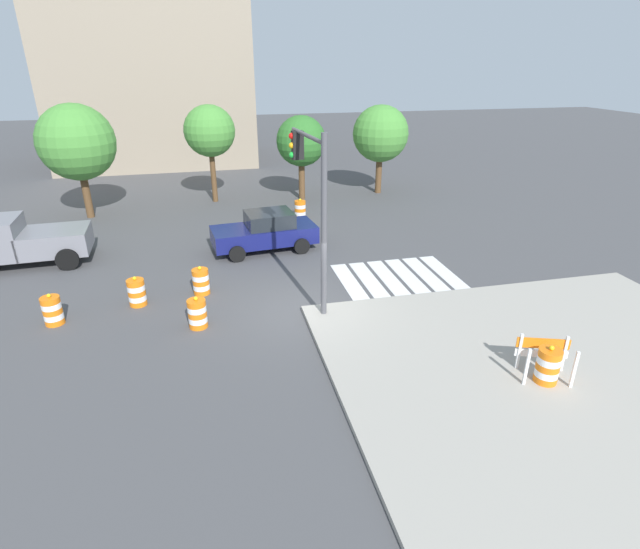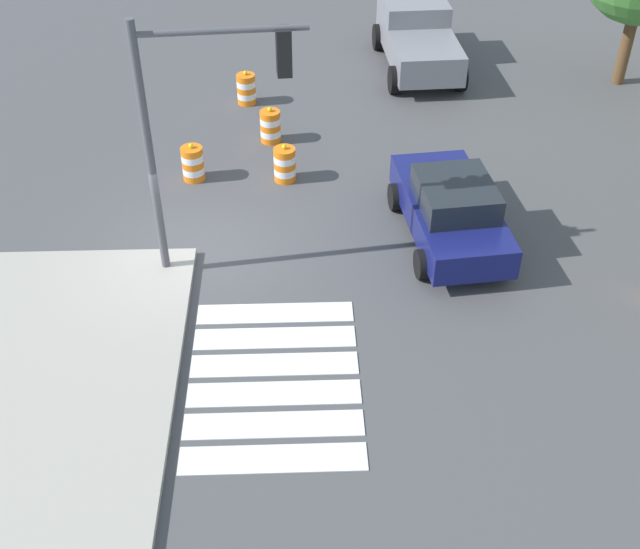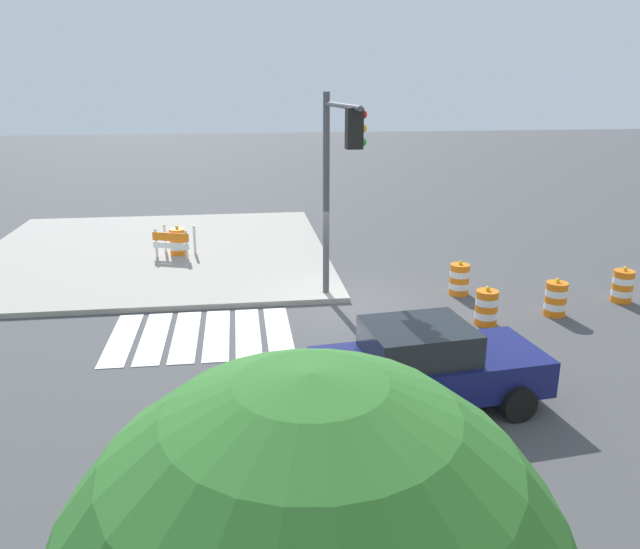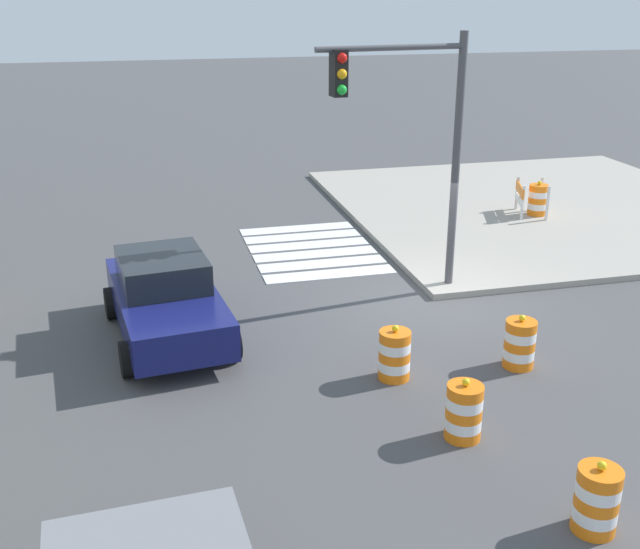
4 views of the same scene
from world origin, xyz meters
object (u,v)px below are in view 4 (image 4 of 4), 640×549
at_px(traffic_barrel_median_near, 520,344).
at_px(traffic_barrel_near_corner, 464,412).
at_px(sports_car, 166,298).
at_px(traffic_barrel_on_sidewalk, 538,200).
at_px(traffic_light_pole, 410,120).
at_px(construction_barricade, 525,195).
at_px(traffic_barrel_median_far, 597,500).
at_px(traffic_barrel_crosswalk_end, 394,355).

bearing_deg(traffic_barrel_median_near, traffic_barrel_near_corner, 134.79).
distance_m(sports_car, traffic_barrel_median_near, 6.75).
bearing_deg(traffic_barrel_on_sidewalk, traffic_barrel_median_near, 149.26).
bearing_deg(traffic_barrel_on_sidewalk, traffic_light_pole, 128.37).
distance_m(sports_car, traffic_barrel_near_corner, 6.35).
xyz_separation_m(traffic_barrel_near_corner, construction_barricade, (10.41, -6.55, 0.27)).
distance_m(traffic_barrel_near_corner, traffic_barrel_median_far, 2.48).
bearing_deg(traffic_barrel_median_far, traffic_barrel_crosswalk_end, 14.52).
bearing_deg(traffic_barrel_near_corner, traffic_light_pole, -10.77).
relative_size(traffic_barrel_median_near, traffic_barrel_median_far, 1.00).
distance_m(traffic_barrel_crosswalk_end, traffic_barrel_median_far, 4.57).
bearing_deg(traffic_barrel_crosswalk_end, sports_car, 54.17).
relative_size(traffic_barrel_crosswalk_end, traffic_barrel_median_near, 1.00).
xyz_separation_m(traffic_barrel_median_near, construction_barricade, (8.48, -4.61, 0.27)).
relative_size(traffic_barrel_median_near, traffic_barrel_on_sidewalk, 1.00).
xyz_separation_m(traffic_barrel_near_corner, traffic_barrel_on_sidewalk, (10.28, -6.91, 0.15)).
height_order(traffic_barrel_median_far, construction_barricade, construction_barricade).
bearing_deg(traffic_barrel_crosswalk_end, traffic_barrel_median_far, -165.48).
bearing_deg(traffic_light_pole, traffic_barrel_median_far, 177.68).
bearing_deg(traffic_barrel_median_near, traffic_barrel_median_far, 164.46).
height_order(traffic_barrel_near_corner, traffic_barrel_median_far, same).
xyz_separation_m(traffic_barrel_median_far, construction_barricade, (12.78, -5.80, 0.27)).
bearing_deg(traffic_barrel_on_sidewalk, traffic_barrel_near_corner, 146.09).
xyz_separation_m(traffic_barrel_on_sidewalk, traffic_light_pole, (-4.62, 5.84, 3.31)).
distance_m(sports_car, traffic_barrel_on_sidewalk, 12.37).
bearing_deg(traffic_light_pole, traffic_barrel_near_corner, 169.23).
xyz_separation_m(sports_car, traffic_barrel_median_near, (-2.85, -6.11, -0.36)).
relative_size(traffic_barrel_crosswalk_end, traffic_barrel_on_sidewalk, 1.00).
bearing_deg(traffic_barrel_median_near, traffic_barrel_crosswalk_end, 86.88).
height_order(traffic_barrel_near_corner, traffic_barrel_crosswalk_end, same).
xyz_separation_m(traffic_barrel_median_far, traffic_light_pole, (8.03, -0.33, 3.46)).
xyz_separation_m(traffic_barrel_near_corner, traffic_barrel_median_far, (-2.37, -0.75, 0.00)).
bearing_deg(traffic_barrel_on_sidewalk, traffic_barrel_median_far, 154.03).
bearing_deg(sports_car, traffic_barrel_crosswalk_end, -125.83).
xyz_separation_m(traffic_barrel_near_corner, traffic_barrel_crosswalk_end, (2.06, 0.39, 0.00)).
bearing_deg(traffic_barrel_median_near, sports_car, 65.01).
relative_size(traffic_barrel_on_sidewalk, construction_barricade, 0.72).
height_order(traffic_barrel_near_corner, traffic_barrel_on_sidewalk, traffic_barrel_on_sidewalk).
relative_size(sports_car, traffic_barrel_median_far, 4.39).
relative_size(sports_car, traffic_barrel_near_corner, 4.39).
bearing_deg(construction_barricade, traffic_barrel_on_sidewalk, -109.39).
height_order(traffic_barrel_median_near, traffic_barrel_median_far, same).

